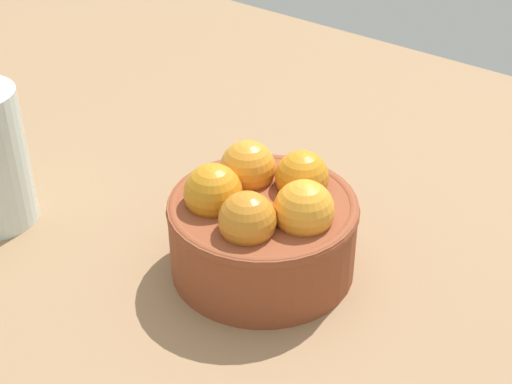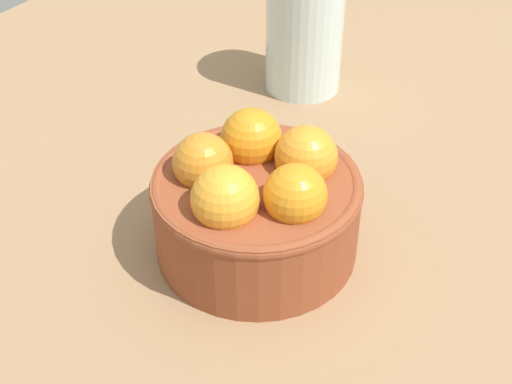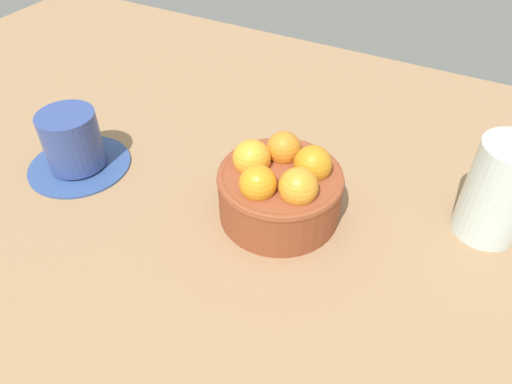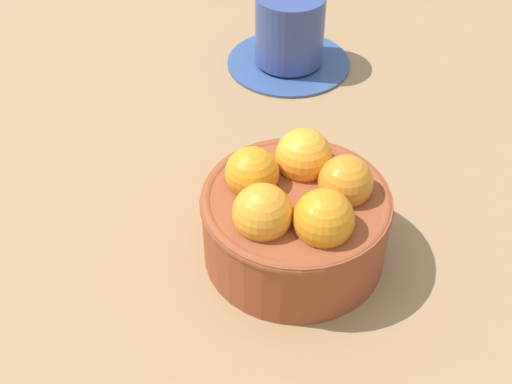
# 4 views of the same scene
# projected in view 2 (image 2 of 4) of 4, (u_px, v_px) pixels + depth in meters

# --- Properties ---
(ground_plane) EXTENTS (1.58, 0.92, 0.04)m
(ground_plane) POSITION_uv_depth(u_px,v_px,m) (256.00, 269.00, 0.53)
(ground_plane) COLOR #997551
(terracotta_bowl) EXTENTS (0.14, 0.14, 0.09)m
(terracotta_bowl) POSITION_uv_depth(u_px,v_px,m) (256.00, 202.00, 0.49)
(terracotta_bowl) COLOR brown
(terracotta_bowl) RESTS_ON ground_plane
(water_glass) EXTENTS (0.07, 0.07, 0.12)m
(water_glass) POSITION_uv_depth(u_px,v_px,m) (304.00, 29.00, 0.67)
(water_glass) COLOR silver
(water_glass) RESTS_ON ground_plane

